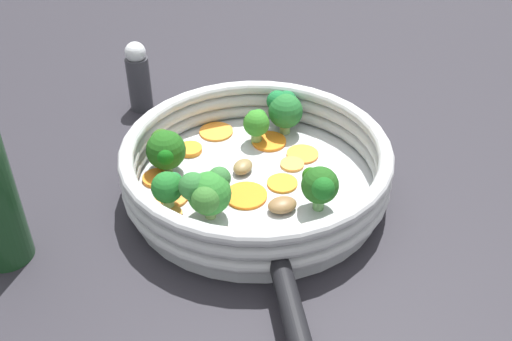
% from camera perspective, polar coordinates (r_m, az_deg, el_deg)
% --- Properties ---
extents(ground_plane, '(4.00, 4.00, 0.00)m').
position_cam_1_polar(ground_plane, '(0.71, 0.00, -2.09)').
color(ground_plane, black).
extents(skillet, '(0.29, 0.29, 0.02)m').
position_cam_1_polar(skillet, '(0.70, 0.00, -1.54)').
color(skillet, '#B2B5B7').
rests_on(skillet, ground_plane).
extents(skillet_rim_wall, '(0.31, 0.31, 0.05)m').
position_cam_1_polar(skillet_rim_wall, '(0.68, 0.00, 0.77)').
color(skillet_rim_wall, '#B2B4B5').
rests_on(skillet_rim_wall, skillet).
extents(skillet_rivet_left, '(0.01, 0.01, 0.01)m').
position_cam_1_polar(skillet_rivet_left, '(0.59, -2.08, -8.77)').
color(skillet_rivet_left, '#B6B5BA').
rests_on(skillet_rivet_left, skillet).
extents(skillet_rivet_right, '(0.01, 0.01, 0.01)m').
position_cam_1_polar(skillet_rivet_right, '(0.60, 5.96, -7.85)').
color(skillet_rivet_right, '#B6B7B6').
rests_on(skillet_rivet_right, skillet).
extents(carrot_slice_0, '(0.06, 0.06, 0.00)m').
position_cam_1_polar(carrot_slice_0, '(0.78, -3.81, 3.71)').
color(carrot_slice_0, orange).
rests_on(carrot_slice_0, skillet).
extents(carrot_slice_1, '(0.03, 0.03, 0.01)m').
position_cam_1_polar(carrot_slice_1, '(0.65, -8.31, -4.28)').
color(carrot_slice_1, '#EB923D').
rests_on(carrot_slice_1, skillet).
extents(carrot_slice_2, '(0.03, 0.03, 0.00)m').
position_cam_1_polar(carrot_slice_2, '(0.72, 3.46, 0.60)').
color(carrot_slice_2, '#EC983C').
rests_on(carrot_slice_2, skillet).
extents(carrot_slice_3, '(0.04, 0.04, 0.00)m').
position_cam_1_polar(carrot_slice_3, '(0.74, 4.45, 1.56)').
color(carrot_slice_3, orange).
rests_on(carrot_slice_3, skillet).
extents(carrot_slice_4, '(0.07, 0.07, 0.00)m').
position_cam_1_polar(carrot_slice_4, '(0.67, -0.95, -2.40)').
color(carrot_slice_4, orange).
rests_on(carrot_slice_4, skillet).
extents(carrot_slice_5, '(0.05, 0.05, 0.00)m').
position_cam_1_polar(carrot_slice_5, '(0.71, -9.38, -0.72)').
color(carrot_slice_5, orange).
rests_on(carrot_slice_5, skillet).
extents(carrot_slice_6, '(0.05, 0.05, 0.01)m').
position_cam_1_polar(carrot_slice_6, '(0.68, -4.82, -1.99)').
color(carrot_slice_6, orange).
rests_on(carrot_slice_6, skillet).
extents(carrot_slice_7, '(0.04, 0.04, 0.00)m').
position_cam_1_polar(carrot_slice_7, '(0.67, -4.19, -2.62)').
color(carrot_slice_7, orange).
rests_on(carrot_slice_7, skillet).
extents(carrot_slice_8, '(0.05, 0.05, 0.00)m').
position_cam_1_polar(carrot_slice_8, '(0.68, -8.04, -2.50)').
color(carrot_slice_8, orange).
rests_on(carrot_slice_8, skillet).
extents(carrot_slice_9, '(0.05, 0.05, 0.00)m').
position_cam_1_polar(carrot_slice_9, '(0.69, 2.52, -1.22)').
color(carrot_slice_9, orange).
rests_on(carrot_slice_9, skillet).
extents(carrot_slice_10, '(0.04, 0.04, 0.01)m').
position_cam_1_polar(carrot_slice_10, '(0.75, -6.32, 2.02)').
color(carrot_slice_10, orange).
rests_on(carrot_slice_10, skillet).
extents(carrot_slice_11, '(0.04, 0.04, 0.00)m').
position_cam_1_polar(carrot_slice_11, '(0.76, 1.25, 2.79)').
color(carrot_slice_11, orange).
rests_on(carrot_slice_11, skillet).
extents(broccoli_floret_0, '(0.06, 0.05, 0.06)m').
position_cam_1_polar(broccoli_floret_0, '(0.63, -4.68, -2.07)').
color(broccoli_floret_0, '#779954').
rests_on(broccoli_floret_0, skillet).
extents(broccoli_floret_1, '(0.05, 0.06, 0.05)m').
position_cam_1_polar(broccoli_floret_1, '(0.70, -8.63, 2.01)').
color(broccoli_floret_1, '#7A995C').
rests_on(broccoli_floret_1, skillet).
extents(broccoli_floret_2, '(0.03, 0.04, 0.05)m').
position_cam_1_polar(broccoli_floret_2, '(0.75, 0.05, 4.58)').
color(broccoli_floret_2, '#7D9F4C').
rests_on(broccoli_floret_2, skillet).
extents(broccoli_floret_3, '(0.04, 0.03, 0.05)m').
position_cam_1_polar(broccoli_floret_3, '(0.65, -8.34, -1.56)').
color(broccoli_floret_3, '#80AD68').
rests_on(broccoli_floret_3, skillet).
extents(broccoli_floret_4, '(0.04, 0.05, 0.05)m').
position_cam_1_polar(broccoli_floret_4, '(0.64, 6.10, -1.44)').
color(broccoli_floret_4, '#5C9150').
rests_on(broccoli_floret_4, skillet).
extents(broccoli_floret_5, '(0.04, 0.05, 0.05)m').
position_cam_1_polar(broccoli_floret_5, '(0.77, 2.72, 5.93)').
color(broccoli_floret_5, '#8DB063').
rests_on(broccoli_floret_5, skillet).
extents(mushroom_piece_0, '(0.03, 0.04, 0.01)m').
position_cam_1_polar(mushroom_piece_0, '(0.71, -1.26, 0.35)').
color(mushroom_piece_0, olive).
rests_on(mushroom_piece_0, skillet).
extents(mushroom_piece_1, '(0.03, 0.03, 0.01)m').
position_cam_1_polar(mushroom_piece_1, '(0.69, 5.87, -0.96)').
color(mushroom_piece_1, brown).
rests_on(mushroom_piece_1, skillet).
extents(mushroom_piece_2, '(0.04, 0.03, 0.01)m').
position_cam_1_polar(mushroom_piece_2, '(0.65, 2.52, -3.30)').
color(mushroom_piece_2, brown).
rests_on(mushroom_piece_2, skillet).
extents(salt_shaker, '(0.03, 0.03, 0.10)m').
position_cam_1_polar(salt_shaker, '(0.86, -11.13, 8.77)').
color(salt_shaker, '#333338').
rests_on(salt_shaker, ground_plane).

